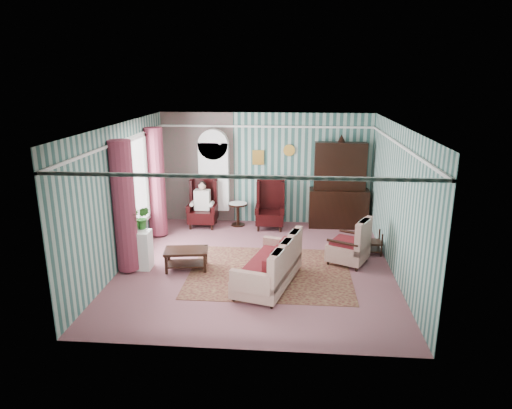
# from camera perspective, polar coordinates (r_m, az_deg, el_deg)

# --- Properties ---
(floor) EXTENTS (6.00, 6.00, 0.00)m
(floor) POSITION_cam_1_polar(r_m,az_deg,el_deg) (9.56, 0.04, -7.68)
(floor) COLOR #95575C
(floor) RESTS_ON ground
(room_shell) EXTENTS (5.53, 6.02, 2.91)m
(room_shell) POSITION_cam_1_polar(r_m,az_deg,el_deg) (9.18, -3.71, 4.46)
(room_shell) COLOR #36625B
(room_shell) RESTS_ON ground
(bookcase) EXTENTS (0.80, 0.28, 2.24)m
(bookcase) POSITION_cam_1_polar(r_m,az_deg,el_deg) (12.06, -5.24, 2.90)
(bookcase) COLOR white
(bookcase) RESTS_ON floor
(dresser_hutch) EXTENTS (1.50, 0.56, 2.36)m
(dresser_hutch) POSITION_cam_1_polar(r_m,az_deg,el_deg) (11.81, 10.40, 2.72)
(dresser_hutch) COLOR black
(dresser_hutch) RESTS_ON floor
(wingback_left) EXTENTS (0.76, 0.80, 1.25)m
(wingback_left) POSITION_cam_1_polar(r_m,az_deg,el_deg) (11.85, -6.70, 0.16)
(wingback_left) COLOR black
(wingback_left) RESTS_ON floor
(wingback_right) EXTENTS (0.76, 0.80, 1.25)m
(wingback_right) POSITION_cam_1_polar(r_m,az_deg,el_deg) (11.64, 1.78, -0.04)
(wingback_right) COLOR black
(wingback_right) RESTS_ON floor
(seated_woman) EXTENTS (0.44, 0.40, 1.18)m
(seated_woman) POSITION_cam_1_polar(r_m,az_deg,el_deg) (11.86, -6.69, -0.01)
(seated_woman) COLOR silver
(seated_woman) RESTS_ON floor
(round_side_table) EXTENTS (0.50, 0.50, 0.60)m
(round_side_table) POSITION_cam_1_polar(r_m,az_deg,el_deg) (11.95, -2.27, -1.25)
(round_side_table) COLOR black
(round_side_table) RESTS_ON floor
(nest_table) EXTENTS (0.45, 0.38, 0.54)m
(nest_table) POSITION_cam_1_polar(r_m,az_deg,el_deg) (10.41, 14.19, -4.56)
(nest_table) COLOR black
(nest_table) RESTS_ON floor
(plant_stand) EXTENTS (0.55, 0.35, 0.80)m
(plant_stand) POSITION_cam_1_polar(r_m,az_deg,el_deg) (9.62, -14.58, -5.49)
(plant_stand) COLOR silver
(plant_stand) RESTS_ON floor
(rug) EXTENTS (3.20, 2.60, 0.01)m
(rug) POSITION_cam_1_polar(r_m,az_deg,el_deg) (9.26, 1.76, -8.45)
(rug) COLOR #461F17
(rug) RESTS_ON floor
(sofa) EXTENTS (1.48, 2.08, 1.08)m
(sofa) POSITION_cam_1_polar(r_m,az_deg,el_deg) (8.53, 1.52, -6.75)
(sofa) COLOR beige
(sofa) RESTS_ON floor
(floral_armchair) EXTENTS (1.12, 1.11, 0.87)m
(floral_armchair) POSITION_cam_1_polar(r_m,az_deg,el_deg) (9.73, 11.47, -4.80)
(floral_armchair) COLOR #B9B190
(floral_armchair) RESTS_ON floor
(coffee_table) EXTENTS (0.94, 0.65, 0.42)m
(coffee_table) POSITION_cam_1_polar(r_m,az_deg,el_deg) (9.44, -8.67, -6.79)
(coffee_table) COLOR black
(coffee_table) RESTS_ON floor
(potted_plant_a) EXTENTS (0.46, 0.42, 0.45)m
(potted_plant_a) POSITION_cam_1_polar(r_m,az_deg,el_deg) (9.33, -15.29, -2.14)
(potted_plant_a) COLOR #1C4916
(potted_plant_a) RESTS_ON plant_stand
(potted_plant_b) EXTENTS (0.28, 0.23, 0.48)m
(potted_plant_b) POSITION_cam_1_polar(r_m,az_deg,el_deg) (9.51, -13.97, -1.62)
(potted_plant_b) COLOR #195019
(potted_plant_b) RESTS_ON plant_stand
(potted_plant_c) EXTENTS (0.26, 0.26, 0.43)m
(potted_plant_c) POSITION_cam_1_polar(r_m,az_deg,el_deg) (9.52, -15.06, -1.82)
(potted_plant_c) COLOR #1E4C17
(potted_plant_c) RESTS_ON plant_stand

